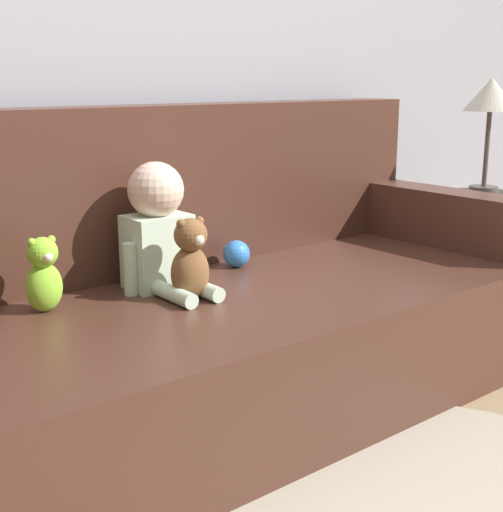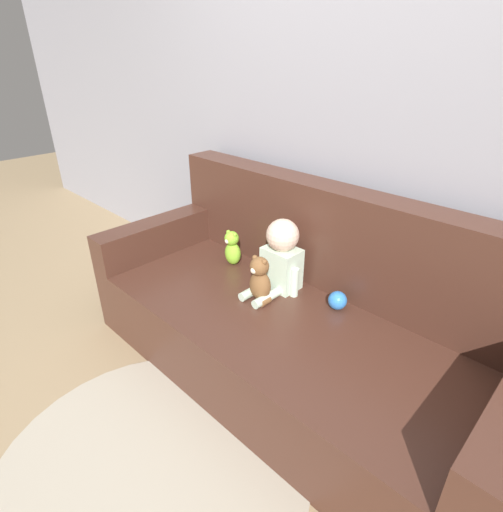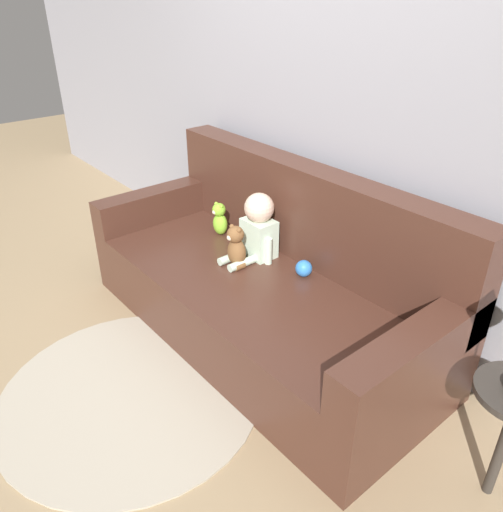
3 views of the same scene
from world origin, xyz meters
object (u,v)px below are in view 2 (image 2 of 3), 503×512
Objects in this scene: plush_toy_side at (232,248)px; toy_ball at (337,300)px; teddy_bear_brown at (260,280)px; person_baby at (280,257)px; couch at (295,319)px.

plush_toy_side is 0.70m from toy_ball.
toy_ball is (0.33, 0.21, -0.07)m from teddy_bear_brown.
toy_ball is at bearing 3.76° from plush_toy_side.
teddy_bear_brown is 0.39m from toy_ball.
person_baby is 0.36m from toy_ball.
couch is 0.27m from teddy_bear_brown.
plush_toy_side is at bearing 171.81° from couch.
person_baby is 1.82× the size of plush_toy_side.
couch is 0.32m from person_baby.
couch is 0.57m from plush_toy_side.
plush_toy_side is 2.30× the size of toy_ball.
person_baby is (-0.17, 0.07, 0.26)m from couch.
couch is 23.28× the size of toy_ball.
toy_ball is at bearing 8.34° from person_baby.
plush_toy_side is at bearing 179.59° from person_baby.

